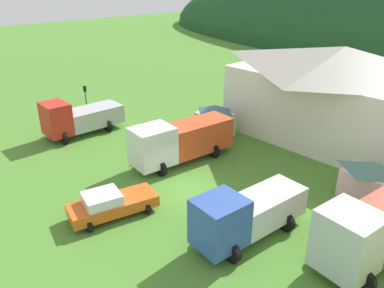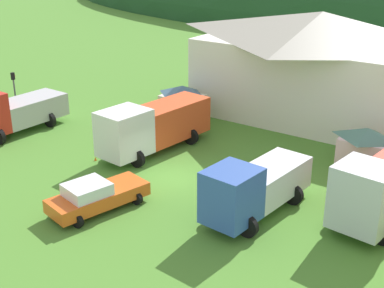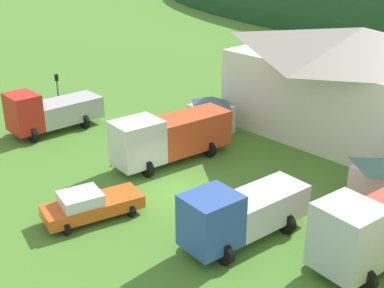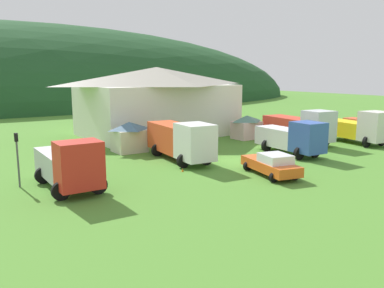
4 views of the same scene
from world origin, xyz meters
name	(u,v)px [view 1 (image 1 of 4)]	position (x,y,z in m)	size (l,w,h in m)	color
ground_plane	(187,189)	(0.00, 0.00, 0.00)	(200.00, 200.00, 0.00)	#4C842D
depot_building	(339,92)	(1.91, 16.08, 4.10)	(17.96, 12.20, 7.95)	white
play_shed_cream	(215,120)	(-5.44, 8.37, 1.45)	(3.09, 2.60, 2.81)	beige
play_shed_pink	(367,180)	(8.67, 7.81, 1.35)	(3.12, 2.42, 2.62)	beige
crane_truck_red	(78,117)	(-13.92, -0.57, 1.62)	(3.48, 7.12, 3.38)	red
heavy_rig_white	(179,140)	(-3.53, 2.44, 1.84)	(3.68, 8.58, 3.39)	white
box_truck_blue	(245,214)	(6.01, -1.24, 1.61)	(3.35, 7.26, 3.17)	#3356AD
tow_truck_silver	(375,227)	(11.38, 2.47, 1.78)	(3.89, 8.66, 3.63)	silver
service_pickup_orange	(111,204)	(-0.86, -5.41, 0.83)	(3.18, 5.57, 1.66)	#E05A1C
traffic_light_west	(86,99)	(-16.51, 1.71, 2.22)	(0.20, 0.32, 3.56)	#4C4C51
traffic_cone_near_pickup	(130,166)	(-5.53, -0.83, 0.00)	(0.36, 0.36, 0.46)	orange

